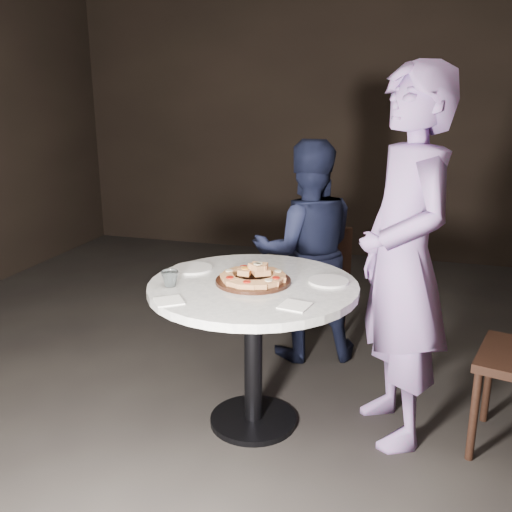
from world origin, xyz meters
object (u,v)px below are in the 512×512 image
Objects in this scene: focaccia_pile at (254,275)px; chair_far at (321,271)px; table at (253,311)px; serving_board at (253,281)px; diner_navy at (306,252)px; diner_teal at (403,261)px; water_glass at (170,279)px.

chair_far is (0.12, 1.31, -0.37)m from focaccia_pile.
chair_far is (0.12, 1.33, -0.18)m from table.
diner_navy is (0.09, 0.91, -0.08)m from serving_board.
chair_far is 1.41m from diner_teal.
diner_teal reaches higher than water_glass.
diner_navy is at bearing 84.75° from table.
diner_navy reaches higher than focaccia_pile.
diner_navy is (0.47, 1.09, -0.12)m from water_glass.
diner_teal is (0.73, 0.14, 0.29)m from table.
focaccia_pile is at bearing 47.02° from serving_board.
diner_navy is (-0.03, -0.41, 0.26)m from chair_far.
serving_board is 0.03m from focaccia_pile.
diner_teal is (0.64, -0.78, 0.21)m from diner_navy.
diner_navy is at bearing -165.19° from diner_teal.
table is at bearing -74.71° from serving_board.
table is 0.82× the size of diner_navy.
diner_navy is at bearing 64.25° from chair_far.
diner_teal is at bearing 10.05° from serving_board.
serving_board is 0.26× the size of diner_navy.
focaccia_pile is 0.18× the size of diner_teal.
diner_teal reaches higher than serving_board.
focaccia_pile is at bearing -104.76° from diner_teal.
diner_teal is (1.11, 0.31, 0.10)m from water_glass.
water_glass is 1.19m from diner_navy.
serving_board is 0.42m from water_glass.
table is 0.19m from focaccia_pile.
focaccia_pile reaches higher than serving_board.
table is 0.64× the size of diner_teal.
focaccia_pile is 0.74m from diner_teal.
diner_navy is at bearing 66.68° from water_glass.
water_glass is (-0.38, -0.18, -0.00)m from focaccia_pile.
water_glass is at bearing -156.51° from table.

